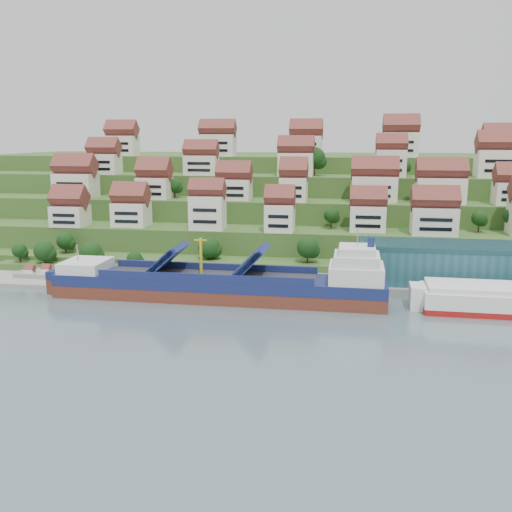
# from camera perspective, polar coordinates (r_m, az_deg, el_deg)

# --- Properties ---
(ground) EXTENTS (300.00, 300.00, 0.00)m
(ground) POSITION_cam_1_polar(r_m,az_deg,el_deg) (135.82, 0.91, -4.56)
(ground) COLOR slate
(ground) RESTS_ON ground
(quay) EXTENTS (180.00, 14.00, 2.20)m
(quay) POSITION_cam_1_polar(r_m,az_deg,el_deg) (148.71, 9.40, -2.83)
(quay) COLOR gray
(quay) RESTS_ON ground
(pebble_beach) EXTENTS (45.00, 20.00, 1.00)m
(pebble_beach) POSITION_cam_1_polar(r_m,az_deg,el_deg) (164.83, -18.85, -2.09)
(pebble_beach) COLOR gray
(pebble_beach) RESTS_ON ground
(hillside) EXTENTS (260.00, 128.00, 31.00)m
(hillside) POSITION_cam_1_polar(r_m,az_deg,el_deg) (234.90, 4.56, 5.03)
(hillside) COLOR #2D4C1E
(hillside) RESTS_ON ground
(hillside_village) EXTENTS (157.16, 64.27, 28.92)m
(hillside_village) POSITION_cam_1_polar(r_m,az_deg,el_deg) (190.85, 4.56, 7.57)
(hillside_village) COLOR silver
(hillside_village) RESTS_ON ground
(hillside_trees) EXTENTS (143.74, 62.44, 32.23)m
(hillside_trees) POSITION_cam_1_polar(r_m,az_deg,el_deg) (175.59, -1.59, 4.40)
(hillside_trees) COLOR #173C14
(hillside_trees) RESTS_ON ground
(warehouse) EXTENTS (60.00, 15.00, 10.00)m
(warehouse) POSITION_cam_1_polar(r_m,az_deg,el_deg) (152.95, 21.55, -0.75)
(warehouse) COLOR #23545F
(warehouse) RESTS_ON quay
(flagpole) EXTENTS (1.28, 0.16, 8.00)m
(flagpole) POSITION_cam_1_polar(r_m,az_deg,el_deg) (142.48, 8.73, -1.06)
(flagpole) COLOR gray
(flagpole) RESTS_ON quay
(beach_huts) EXTENTS (14.40, 3.70, 2.20)m
(beach_huts) POSITION_cam_1_polar(r_m,az_deg,el_deg) (164.34, -19.71, -1.61)
(beach_huts) COLOR white
(beach_huts) RESTS_ON pebble_beach
(cargo_ship) EXTENTS (79.71, 13.07, 17.68)m
(cargo_ship) POSITION_cam_1_polar(r_m,az_deg,el_deg) (136.94, -2.92, -2.99)
(cargo_ship) COLOR #602A1D
(cargo_ship) RESTS_ON ground
(second_ship) EXTENTS (33.66, 12.94, 9.70)m
(second_ship) POSITION_cam_1_polar(r_m,az_deg,el_deg) (138.50, 23.49, -3.99)
(second_ship) COLOR maroon
(second_ship) RESTS_ON ground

